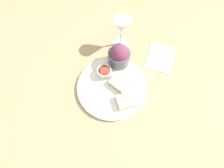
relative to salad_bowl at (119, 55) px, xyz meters
name	(u,v)px	position (x,y,z in m)	size (l,w,h in m)	color
ground_plane	(112,87)	(0.01, 0.13, -0.06)	(4.00, 4.00, 0.00)	tan
dinner_plate	(112,87)	(0.01, 0.13, -0.05)	(0.30, 0.30, 0.01)	white
salad_bowl	(119,55)	(0.00, 0.00, 0.00)	(0.10, 0.10, 0.11)	#4C5156
sauce_ramekin	(104,72)	(0.05, 0.07, -0.03)	(0.06, 0.06, 0.03)	beige
cheese_toast_near	(126,101)	(-0.05, 0.19, -0.04)	(0.10, 0.09, 0.03)	#D1B27F
cheese_toast_far	(119,83)	(-0.02, 0.12, -0.04)	(0.10, 0.09, 0.03)	#D1B27F
wine_glass	(122,28)	(0.01, -0.12, 0.05)	(0.08, 0.08, 0.16)	silver
napkin	(160,57)	(-0.19, -0.06, -0.06)	(0.14, 0.17, 0.01)	white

